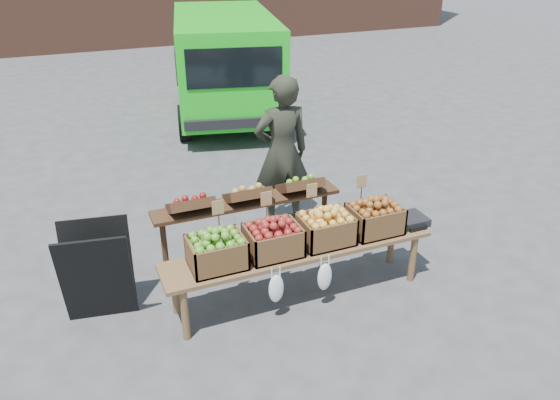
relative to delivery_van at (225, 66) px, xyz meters
name	(u,v)px	position (x,y,z in m)	size (l,w,h in m)	color
ground	(273,276)	(-1.26, -5.59, -0.95)	(80.00, 80.00, 0.00)	#48484A
delivery_van	(225,66)	(0.00, 0.00, 0.00)	(1.95, 4.26, 1.91)	#19D21C
vendor	(282,153)	(-0.71, -4.52, -0.02)	(0.68, 0.45, 1.87)	#27291E
chalkboard_sign	(97,273)	(-2.99, -5.57, -0.47)	(0.63, 0.35, 0.96)	black
back_table	(248,224)	(-1.41, -5.29, -0.43)	(2.10, 0.44, 1.04)	#3C2414
display_bench	(299,272)	(-1.14, -6.01, -0.67)	(2.70, 0.56, 0.57)	brown
crate_golden_apples	(217,252)	(-1.96, -6.01, -0.24)	(0.50, 0.40, 0.28)	#54891B
crate_russet_pears	(273,240)	(-1.41, -6.01, -0.24)	(0.50, 0.40, 0.28)	maroon
crate_red_apples	(326,229)	(-0.86, -6.01, -0.24)	(0.50, 0.40, 0.28)	#DACC42
crate_green_apples	(375,219)	(-0.31, -6.01, -0.24)	(0.50, 0.40, 0.28)	#935720
weighing_scale	(409,220)	(0.11, -6.01, -0.34)	(0.34, 0.30, 0.08)	black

